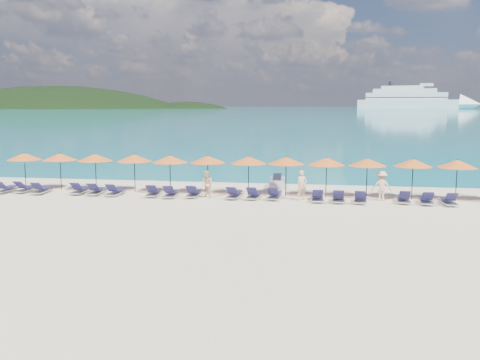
# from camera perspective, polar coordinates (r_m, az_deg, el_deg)

# --- Properties ---
(ground) EXTENTS (1400.00, 1400.00, 0.00)m
(ground) POSITION_cam_1_polar(r_m,az_deg,el_deg) (25.37, -1.08, -3.63)
(ground) COLOR beige
(sea) EXTENTS (1600.00, 1300.00, 0.01)m
(sea) POSITION_cam_1_polar(r_m,az_deg,el_deg) (684.47, 8.87, 7.60)
(sea) COLOR #1FA9B2
(sea) RESTS_ON ground
(headland_main) EXTENTS (374.00, 242.00, 126.50)m
(headland_main) POSITION_cam_1_polar(r_m,az_deg,el_deg) (642.75, -19.18, 3.83)
(headland_main) COLOR black
(headland_main) RESTS_ON ground
(headland_small) EXTENTS (162.00, 126.00, 85.50)m
(headland_small) POSITION_cam_1_polar(r_m,az_deg,el_deg) (605.83, -5.65, 4.29)
(headland_small) COLOR black
(headland_small) RESTS_ON ground
(cruise_ship) EXTENTS (126.32, 56.47, 35.09)m
(cruise_ship) POSITION_cam_1_polar(r_m,az_deg,el_deg) (610.68, 18.51, 8.08)
(cruise_ship) COLOR silver
(cruise_ship) RESTS_ON ground
(jetski) EXTENTS (0.99, 2.37, 0.83)m
(jetski) POSITION_cam_1_polar(r_m,az_deg,el_deg) (33.10, 3.99, -0.28)
(jetski) COLOR silver
(jetski) RESTS_ON ground
(beachgoer_a) EXTENTS (0.72, 0.65, 1.64)m
(beachgoer_a) POSITION_cam_1_polar(r_m,az_deg,el_deg) (28.93, 6.63, -0.57)
(beachgoer_a) COLOR #DEAE82
(beachgoer_a) RESTS_ON ground
(beachgoer_b) EXTENTS (0.86, 0.76, 1.53)m
(beachgoer_b) POSITION_cam_1_polar(r_m,az_deg,el_deg) (29.53, -3.55, -0.47)
(beachgoer_b) COLOR #DEAE82
(beachgoer_b) RESTS_ON ground
(beachgoer_c) EXTENTS (1.06, 0.51, 1.62)m
(beachgoer_c) POSITION_cam_1_polar(r_m,az_deg,el_deg) (29.63, 14.88, -0.61)
(beachgoer_c) COLOR #DEAE82
(beachgoer_c) RESTS_ON ground
(umbrella_0) EXTENTS (2.10, 2.10, 2.28)m
(umbrella_0) POSITION_cam_1_polar(r_m,az_deg,el_deg) (34.82, -22.02, 2.34)
(umbrella_0) COLOR black
(umbrella_0) RESTS_ON ground
(umbrella_1) EXTENTS (2.10, 2.10, 2.28)m
(umbrella_1) POSITION_cam_1_polar(r_m,az_deg,el_deg) (33.87, -18.66, 2.36)
(umbrella_1) COLOR black
(umbrella_1) RESTS_ON ground
(umbrella_2) EXTENTS (2.10, 2.10, 2.28)m
(umbrella_2) POSITION_cam_1_polar(r_m,az_deg,el_deg) (32.83, -15.19, 2.34)
(umbrella_2) COLOR black
(umbrella_2) RESTS_ON ground
(umbrella_3) EXTENTS (2.10, 2.10, 2.28)m
(umbrella_3) POSITION_cam_1_polar(r_m,az_deg,el_deg) (31.99, -11.22, 2.32)
(umbrella_3) COLOR black
(umbrella_3) RESTS_ON ground
(umbrella_4) EXTENTS (2.10, 2.10, 2.28)m
(umbrella_4) POSITION_cam_1_polar(r_m,az_deg,el_deg) (31.04, -7.49, 2.23)
(umbrella_4) COLOR black
(umbrella_4) RESTS_ON ground
(umbrella_5) EXTENTS (2.10, 2.10, 2.28)m
(umbrella_5) POSITION_cam_1_polar(r_m,az_deg,el_deg) (30.65, -3.47, 2.21)
(umbrella_5) COLOR black
(umbrella_5) RESTS_ON ground
(umbrella_6) EXTENTS (2.10, 2.10, 2.28)m
(umbrella_6) POSITION_cam_1_polar(r_m,az_deg,el_deg) (30.22, 0.91, 2.14)
(umbrella_6) COLOR black
(umbrella_6) RESTS_ON ground
(umbrella_7) EXTENTS (2.10, 2.10, 2.28)m
(umbrella_7) POSITION_cam_1_polar(r_m,az_deg,el_deg) (30.08, 4.94, 2.08)
(umbrella_7) COLOR black
(umbrella_7) RESTS_ON ground
(umbrella_8) EXTENTS (2.10, 2.10, 2.28)m
(umbrella_8) POSITION_cam_1_polar(r_m,az_deg,el_deg) (29.87, 9.22, 1.97)
(umbrella_8) COLOR black
(umbrella_8) RESTS_ON ground
(umbrella_9) EXTENTS (2.10, 2.10, 2.28)m
(umbrella_9) POSITION_cam_1_polar(r_m,az_deg,el_deg) (29.93, 13.43, 1.86)
(umbrella_9) COLOR black
(umbrella_9) RESTS_ON ground
(umbrella_10) EXTENTS (2.10, 2.10, 2.28)m
(umbrella_10) POSITION_cam_1_polar(r_m,az_deg,el_deg) (30.32, 17.99, 1.76)
(umbrella_10) COLOR black
(umbrella_10) RESTS_ON ground
(umbrella_11) EXTENTS (2.10, 2.10, 2.28)m
(umbrella_11) POSITION_cam_1_polar(r_m,az_deg,el_deg) (30.58, 22.18, 1.61)
(umbrella_11) COLOR black
(umbrella_11) RESTS_ON ground
(lounger_0) EXTENTS (0.64, 1.71, 0.66)m
(lounger_0) POSITION_cam_1_polar(r_m,az_deg,el_deg) (34.22, -23.69, -0.85)
(lounger_0) COLOR silver
(lounger_0) RESTS_ON ground
(lounger_1) EXTENTS (0.75, 1.74, 0.66)m
(lounger_1) POSITION_cam_1_polar(r_m,az_deg,el_deg) (33.89, -21.90, -0.83)
(lounger_1) COLOR silver
(lounger_1) RESTS_ON ground
(lounger_2) EXTENTS (0.74, 1.74, 0.66)m
(lounger_2) POSITION_cam_1_polar(r_m,az_deg,el_deg) (33.07, -20.43, -0.97)
(lounger_2) COLOR silver
(lounger_2) RESTS_ON ground
(lounger_3) EXTENTS (0.67, 1.72, 0.66)m
(lounger_3) POSITION_cam_1_polar(r_m,az_deg,el_deg) (32.27, -16.68, -1.01)
(lounger_3) COLOR silver
(lounger_3) RESTS_ON ground
(lounger_4) EXTENTS (0.76, 1.75, 0.66)m
(lounger_4) POSITION_cam_1_polar(r_m,az_deg,el_deg) (31.75, -15.08, -1.09)
(lounger_4) COLOR silver
(lounger_4) RESTS_ON ground
(lounger_5) EXTENTS (0.66, 1.72, 0.66)m
(lounger_5) POSITION_cam_1_polar(r_m,az_deg,el_deg) (31.17, -13.16, -1.19)
(lounger_5) COLOR silver
(lounger_5) RESTS_ON ground
(lounger_6) EXTENTS (0.78, 1.75, 0.66)m
(lounger_6) POSITION_cam_1_polar(r_m,az_deg,el_deg) (30.48, -9.21, -1.29)
(lounger_6) COLOR silver
(lounger_6) RESTS_ON ground
(lounger_7) EXTENTS (0.71, 1.73, 0.66)m
(lounger_7) POSITION_cam_1_polar(r_m,az_deg,el_deg) (30.03, -7.38, -1.40)
(lounger_7) COLOR silver
(lounger_7) RESTS_ON ground
(lounger_8) EXTENTS (0.69, 1.72, 0.66)m
(lounger_8) POSITION_cam_1_polar(r_m,az_deg,el_deg) (29.94, -4.98, -1.39)
(lounger_8) COLOR silver
(lounger_8) RESTS_ON ground
(lounger_9) EXTENTS (0.77, 1.75, 0.66)m
(lounger_9) POSITION_cam_1_polar(r_m,az_deg,el_deg) (29.39, -0.63, -1.54)
(lounger_9) COLOR silver
(lounger_9) RESTS_ON ground
(lounger_10) EXTENTS (0.76, 1.74, 0.66)m
(lounger_10) POSITION_cam_1_polar(r_m,az_deg,el_deg) (29.27, 1.49, -1.58)
(lounger_10) COLOR silver
(lounger_10) RESTS_ON ground
(lounger_11) EXTENTS (0.72, 1.73, 0.66)m
(lounger_11) POSITION_cam_1_polar(r_m,az_deg,el_deg) (29.21, 3.69, -1.61)
(lounger_11) COLOR silver
(lounger_11) RESTS_ON ground
(lounger_12) EXTENTS (0.71, 1.73, 0.66)m
(lounger_12) POSITION_cam_1_polar(r_m,az_deg,el_deg) (28.78, 8.25, -1.83)
(lounger_12) COLOR silver
(lounger_12) RESTS_ON ground
(lounger_13) EXTENTS (0.63, 1.70, 0.66)m
(lounger_13) POSITION_cam_1_polar(r_m,az_deg,el_deg) (28.77, 10.44, -1.88)
(lounger_13) COLOR silver
(lounger_13) RESTS_ON ground
(lounger_14) EXTENTS (0.78, 1.75, 0.66)m
(lounger_14) POSITION_cam_1_polar(r_m,az_deg,el_deg) (28.80, 12.72, -1.94)
(lounger_14) COLOR silver
(lounger_14) RESTS_ON ground
(lounger_15) EXTENTS (0.70, 1.73, 0.66)m
(lounger_15) POSITION_cam_1_polar(r_m,az_deg,el_deg) (29.39, 17.05, -1.90)
(lounger_15) COLOR silver
(lounger_15) RESTS_ON ground
(lounger_16) EXTENTS (0.71, 1.73, 0.66)m
(lounger_16) POSITION_cam_1_polar(r_m,az_deg,el_deg) (29.39, 19.25, -1.99)
(lounger_16) COLOR silver
(lounger_16) RESTS_ON ground
(lounger_17) EXTENTS (0.72, 1.73, 0.66)m
(lounger_17) POSITION_cam_1_polar(r_m,az_deg,el_deg) (29.54, 21.32, -2.05)
(lounger_17) COLOR silver
(lounger_17) RESTS_ON ground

